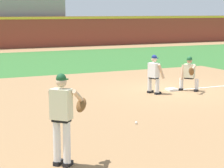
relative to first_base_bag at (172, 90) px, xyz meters
The scene contains 10 objects.
ground_plane 0.04m from the first_base_bag, ahead, with size 160.00×160.00×0.00m, color #336B2D.
infield_dirt_patch 4.48m from the first_base_bag, 136.45° to the right, with size 18.00×18.00×0.01m, color #9E754C.
warning_track_strip 20.00m from the first_base_bag, 90.00° to the left, with size 48.00×3.20×0.01m, color #9E754C.
first_base_bag is the anchor object (origin of this frame).
baseball 5.32m from the first_base_bag, 132.88° to the right, with size 0.07×0.07×0.07m, color white.
pitcher 8.97m from the first_base_bag, 136.35° to the right, with size 0.85×0.56×1.86m.
first_baseman 0.95m from the first_base_bag, 33.17° to the right, with size 0.77×1.07×1.34m.
baserunner 1.23m from the first_base_bag, 165.07° to the right, with size 0.54×0.65×1.46m.
outfield_wall 22.04m from the first_base_bag, 90.00° to the left, with size 48.00×0.54×2.60m.
stadium_seating_block 24.57m from the first_base_bag, 90.00° to the left, with size 7.01×3.35×4.35m.
Camera 1 is at (-9.08, -14.11, 3.04)m, focal length 70.00 mm.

